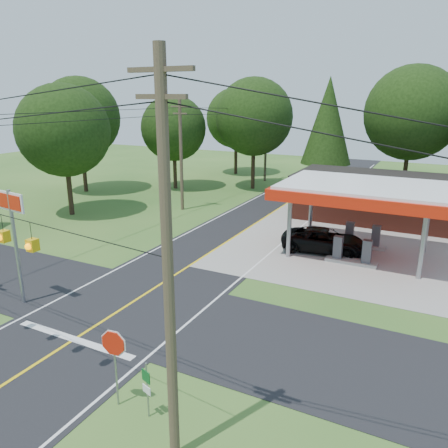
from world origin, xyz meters
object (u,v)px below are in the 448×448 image
at_px(big_stop_sign, 13,222).
at_px(octagonal_stop_sign, 114,349).
at_px(gas_canopy, 362,193).
at_px(suv_car, 324,241).

xyz_separation_m(big_stop_sign, octagonal_stop_sign, (9.50, -3.88, -2.15)).
xyz_separation_m(gas_canopy, big_stop_sign, (-14.00, -15.14, 0.09)).
distance_m(gas_canopy, suv_car, 4.09).
relative_size(gas_canopy, suv_car, 1.85).
distance_m(suv_car, big_stop_sign, 19.23).
relative_size(gas_canopy, big_stop_sign, 1.77).
height_order(gas_canopy, octagonal_stop_sign, gas_canopy).
bearing_deg(octagonal_stop_sign, gas_canopy, 76.69).
height_order(big_stop_sign, octagonal_stop_sign, big_stop_sign).
distance_m(gas_canopy, octagonal_stop_sign, 19.65).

